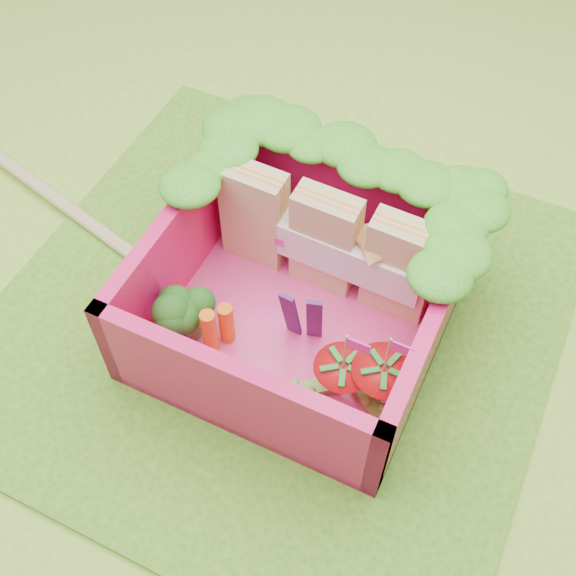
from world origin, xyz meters
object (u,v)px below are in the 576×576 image
(strawberry_left, at_px, (342,381))
(chopsticks, at_px, (113,240))
(bento_box, at_px, (300,289))
(strawberry_right, at_px, (381,385))
(broccoli, at_px, (185,311))
(sandwich_stack, at_px, (326,241))

(strawberry_left, relative_size, chopsticks, 0.22)
(bento_box, height_order, strawberry_right, strawberry_right)
(strawberry_left, bearing_deg, strawberry_right, 16.58)
(bento_box, height_order, broccoli, bento_box)
(strawberry_right, distance_m, chopsticks, 1.63)
(sandwich_stack, relative_size, strawberry_left, 2.15)
(strawberry_right, bearing_deg, bento_box, 153.12)
(strawberry_right, bearing_deg, chopsticks, 169.83)
(strawberry_left, xyz_separation_m, strawberry_right, (0.16, 0.05, 0.01))
(sandwich_stack, xyz_separation_m, chopsticks, (-1.10, -0.24, -0.30))
(broccoli, height_order, strawberry_right, strawberry_right)
(chopsticks, bearing_deg, sandwich_stack, 12.55)
(sandwich_stack, height_order, strawberry_left, sandwich_stack)
(sandwich_stack, bearing_deg, broccoli, -126.72)
(bento_box, xyz_separation_m, strawberry_right, (0.50, -0.25, -0.08))
(broccoli, distance_m, chopsticks, 0.78)
(bento_box, xyz_separation_m, broccoli, (-0.43, -0.31, -0.04))
(sandwich_stack, height_order, broccoli, sandwich_stack)
(broccoli, bearing_deg, chopsticks, 152.91)
(bento_box, bearing_deg, sandwich_stack, 88.66)
(sandwich_stack, bearing_deg, strawberry_right, -47.05)
(broccoli, distance_m, strawberry_right, 0.93)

